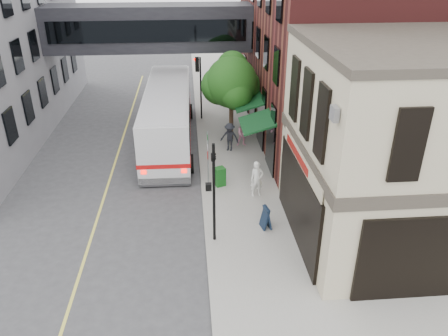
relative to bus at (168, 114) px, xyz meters
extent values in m
plane|color=#38383A|center=(1.85, -13.30, -1.92)|extent=(120.00, 120.00, 0.00)
cube|color=gray|center=(3.85, 0.70, -1.84)|extent=(4.00, 60.00, 0.15)
cube|color=#B3AB88|center=(10.85, -11.30, 2.16)|extent=(10.00, 8.00, 8.15)
cube|color=#38332B|center=(10.85, -11.30, 2.23)|extent=(10.12, 8.12, 0.50)
cube|color=#38332B|center=(10.85, -11.30, 6.38)|extent=(10.12, 8.12, 0.30)
cube|color=black|center=(5.79, -11.30, -0.07)|extent=(0.14, 6.40, 3.40)
cube|color=black|center=(5.75, -11.30, -0.07)|extent=(0.04, 5.90, 3.00)
cube|color=maroon|center=(5.73, -10.70, 1.88)|extent=(0.03, 3.60, 0.32)
cube|color=#4A1817|center=(11.85, 1.70, 5.08)|extent=(12.00, 18.00, 14.00)
cube|color=#0C3515|center=(4.99, 0.45, 1.08)|extent=(1.80, 13.00, 0.40)
cube|color=black|center=(-1.15, 4.70, 4.58)|extent=(14.00, 3.00, 3.00)
cube|color=black|center=(-1.15, 3.15, 4.58)|extent=(13.00, 0.08, 1.40)
cube|color=black|center=(-1.15, 6.25, 4.58)|extent=(13.00, 0.08, 1.40)
cylinder|color=black|center=(2.25, -11.30, 0.48)|extent=(0.12, 0.12, 4.50)
cube|color=black|center=(2.03, -11.30, 0.83)|extent=(0.25, 0.22, 0.30)
imported|color=black|center=(2.25, -11.30, 2.33)|extent=(0.20, 0.16, 1.00)
cylinder|color=black|center=(2.25, 3.70, 0.48)|extent=(0.12, 0.12, 4.50)
cube|color=black|center=(2.03, 3.70, 0.83)|extent=(0.25, 0.22, 0.30)
cube|color=black|center=(2.03, 3.70, 2.23)|extent=(0.28, 0.28, 1.00)
sphere|color=#FF0C05|center=(1.87, 3.70, 2.58)|extent=(0.18, 0.18, 0.18)
cylinder|color=gray|center=(2.25, -6.30, -0.27)|extent=(0.08, 0.08, 3.00)
cube|color=white|center=(2.23, -6.30, 0.43)|extent=(0.03, 0.75, 0.22)
cube|color=#0C591E|center=(2.23, -6.30, 0.98)|extent=(0.03, 0.70, 0.18)
cube|color=#B20C0C|center=(2.23, -6.30, -0.07)|extent=(0.03, 0.30, 0.40)
cylinder|color=#382619|center=(4.05, -0.30, -0.37)|extent=(0.28, 0.28, 2.80)
sphere|color=#144C14|center=(4.05, -0.30, 2.03)|extent=(3.20, 3.20, 3.20)
sphere|color=#144C14|center=(4.85, 0.20, 1.63)|extent=(2.20, 2.20, 2.20)
sphere|color=#144C14|center=(3.35, 0.00, 1.73)|extent=(2.40, 2.40, 2.40)
sphere|color=#144C14|center=(4.15, 0.30, 2.83)|extent=(2.00, 2.00, 2.00)
cube|color=#D8CC4C|center=(-3.15, -3.30, -1.91)|extent=(0.12, 40.00, 0.01)
cube|color=silver|center=(0.00, 0.00, -0.10)|extent=(2.90, 12.72, 3.20)
cube|color=black|center=(0.00, 0.00, 0.46)|extent=(2.96, 12.50, 1.16)
cube|color=#B20C0C|center=(0.00, 0.00, -0.65)|extent=(2.97, 12.74, 0.24)
cylinder|color=black|center=(-1.43, -4.62, -1.36)|extent=(0.34, 1.11, 1.10)
cylinder|color=black|center=(1.33, -4.65, -1.36)|extent=(0.34, 1.11, 1.10)
cylinder|color=black|center=(-1.33, 4.21, -1.36)|extent=(0.34, 1.11, 1.10)
cylinder|color=black|center=(1.43, 4.18, -1.36)|extent=(0.34, 1.11, 1.10)
imported|color=silver|center=(4.61, -7.73, -0.84)|extent=(0.76, 0.59, 1.86)
imported|color=pink|center=(4.68, -1.46, -0.94)|extent=(0.80, 0.63, 1.64)
imported|color=#212329|center=(3.77, -2.11, -0.88)|extent=(1.31, 1.04, 1.78)
cube|color=#124F16|center=(2.84, -6.53, -1.25)|extent=(0.64, 0.61, 1.03)
cube|color=black|center=(4.60, -10.61, -1.24)|extent=(0.49, 0.65, 1.04)
camera|label=1|loc=(1.37, -26.73, 9.50)|focal=35.00mm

